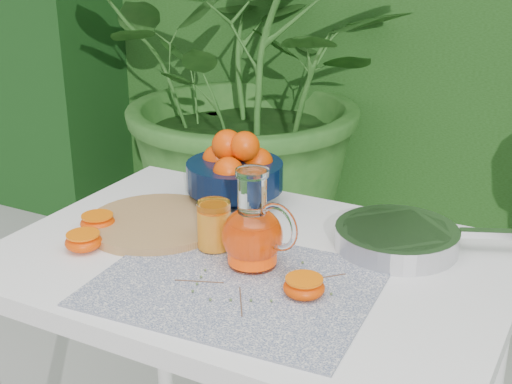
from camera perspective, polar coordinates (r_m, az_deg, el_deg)
The scene contains 10 objects.
potted_plant_left at distance 2.84m, azimuth 0.44°, elevation 9.38°, with size 1.59×1.59×1.59m, color #2A6021.
white_table at distance 1.46m, azimuth -0.37°, elevation -8.03°, with size 1.00×0.70×0.75m.
placemat at distance 1.31m, azimuth -1.63°, elevation -7.39°, with size 0.50×0.39×0.00m, color #0D1E49.
cutting_board at distance 1.56m, azimuth -7.97°, elevation -2.48°, with size 0.30×0.30×0.02m, color #A27949.
fruit_bowl at distance 1.65m, azimuth -1.68°, elevation 1.82°, with size 0.27×0.27×0.18m.
juice_pitcher at distance 1.35m, azimuth -0.22°, elevation -3.30°, with size 0.18×0.14×0.19m.
juice_tumbler at distance 1.43m, azimuth -3.37°, elevation -2.78°, with size 0.08×0.08×0.10m.
saute_pan at distance 1.47m, azimuth 11.34°, elevation -3.55°, with size 0.45×0.33×0.05m.
orange_halves at distance 1.42m, azimuth -8.13°, elevation -4.46°, with size 0.60×0.18×0.04m.
thyme_sprigs at distance 1.30m, azimuth -0.07°, elevation -7.53°, with size 0.28×0.23×0.01m.
Camera 1 is at (0.62, -1.20, 1.38)m, focal length 50.00 mm.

